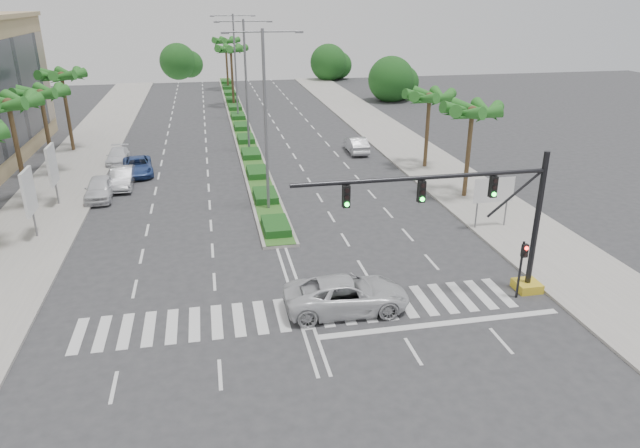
{
  "coord_description": "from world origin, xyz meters",
  "views": [
    {
      "loc": [
        -3.8,
        -23.0,
        13.84
      ],
      "look_at": [
        1.53,
        3.53,
        3.0
      ],
      "focal_mm": 32.0,
      "sensor_mm": 36.0,
      "label": 1
    }
  ],
  "objects_px": {
    "car_parked_a": "(100,188)",
    "car_parked_c": "(138,166)",
    "car_crossing": "(347,294)",
    "car_parked_d": "(118,156)",
    "car_right": "(356,145)",
    "car_parked_b": "(122,178)"
  },
  "relations": [
    {
      "from": "car_right",
      "to": "car_parked_b",
      "type": "bearing_deg",
      "value": 19.64
    },
    {
      "from": "car_crossing",
      "to": "car_parked_a",
      "type": "bearing_deg",
      "value": 37.31
    },
    {
      "from": "car_parked_b",
      "to": "car_parked_d",
      "type": "bearing_deg",
      "value": 98.54
    },
    {
      "from": "car_parked_a",
      "to": "car_parked_b",
      "type": "xyz_separation_m",
      "value": [
        1.28,
        2.48,
        -0.03
      ]
    },
    {
      "from": "car_parked_b",
      "to": "car_crossing",
      "type": "xyz_separation_m",
      "value": [
        12.59,
        -21.58,
        0.06
      ]
    },
    {
      "from": "car_parked_a",
      "to": "car_parked_c",
      "type": "relative_size",
      "value": 0.93
    },
    {
      "from": "car_parked_d",
      "to": "car_right",
      "type": "distance_m",
      "value": 21.72
    },
    {
      "from": "car_parked_a",
      "to": "car_right",
      "type": "height_order",
      "value": "car_parked_a"
    },
    {
      "from": "car_parked_a",
      "to": "car_crossing",
      "type": "xyz_separation_m",
      "value": [
        13.87,
        -19.1,
        0.02
      ]
    },
    {
      "from": "car_parked_c",
      "to": "car_crossing",
      "type": "distance_m",
      "value": 27.59
    },
    {
      "from": "car_parked_b",
      "to": "car_parked_c",
      "type": "xyz_separation_m",
      "value": [
        0.85,
        3.38,
        -0.06
      ]
    },
    {
      "from": "car_parked_a",
      "to": "car_right",
      "type": "bearing_deg",
      "value": 22.03
    },
    {
      "from": "car_parked_a",
      "to": "car_parked_d",
      "type": "xyz_separation_m",
      "value": [
        0.07,
        9.75,
        -0.15
      ]
    },
    {
      "from": "car_parked_a",
      "to": "car_parked_c",
      "type": "xyz_separation_m",
      "value": [
        2.13,
        5.86,
        -0.1
      ]
    },
    {
      "from": "car_right",
      "to": "car_parked_c",
      "type": "bearing_deg",
      "value": 11.15
    },
    {
      "from": "car_parked_c",
      "to": "car_parked_b",
      "type": "bearing_deg",
      "value": -111.34
    },
    {
      "from": "car_parked_a",
      "to": "car_parked_c",
      "type": "bearing_deg",
      "value": 69.16
    },
    {
      "from": "car_parked_b",
      "to": "car_parked_d",
      "type": "distance_m",
      "value": 7.37
    },
    {
      "from": "car_parked_d",
      "to": "car_right",
      "type": "relative_size",
      "value": 0.96
    },
    {
      "from": "car_parked_a",
      "to": "car_parked_d",
      "type": "distance_m",
      "value": 9.75
    },
    {
      "from": "car_parked_b",
      "to": "car_parked_d",
      "type": "relative_size",
      "value": 1.05
    },
    {
      "from": "car_parked_a",
      "to": "car_parked_c",
      "type": "height_order",
      "value": "car_parked_a"
    }
  ]
}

